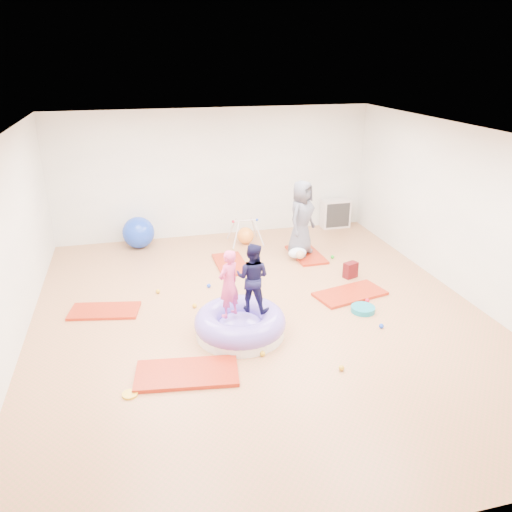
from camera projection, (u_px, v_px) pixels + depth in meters
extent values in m
cube|color=#A47A4A|center=(261.00, 316.00, 7.88)|extent=(7.00, 8.00, 0.01)
cube|color=white|center=(261.00, 136.00, 6.82)|extent=(7.00, 8.00, 0.01)
cube|color=white|center=(215.00, 174.00, 10.94)|extent=(7.00, 0.01, 2.80)
cube|color=white|center=(396.00, 402.00, 3.76)|extent=(7.00, 0.01, 2.80)
cube|color=white|center=(4.00, 254.00, 6.55)|extent=(0.01, 8.00, 2.80)
cube|color=white|center=(468.00, 215.00, 8.15)|extent=(0.01, 8.00, 2.80)
cube|color=#B62C0A|center=(187.00, 373.00, 6.41)|extent=(1.39, 0.83, 0.05)
cube|color=#B62C0A|center=(105.00, 311.00, 7.97)|extent=(1.16, 0.74, 0.05)
cube|color=#B62C0A|center=(231.00, 264.00, 9.76)|extent=(0.58, 1.13, 0.05)
cube|color=#B62C0A|center=(350.00, 294.00, 8.54)|extent=(1.31, 0.86, 0.05)
cube|color=#B62C0A|center=(306.00, 255.00, 10.21)|extent=(0.58, 1.12, 0.05)
cylinder|color=white|center=(240.00, 330.00, 7.33)|extent=(1.30, 1.30, 0.15)
torus|color=#725ACB|center=(240.00, 322.00, 7.28)|extent=(1.34, 1.34, 0.36)
ellipsoid|color=#725ACB|center=(240.00, 327.00, 7.31)|extent=(0.71, 0.71, 0.32)
imported|color=#D33E7C|center=(229.00, 281.00, 6.98)|extent=(0.44, 0.41, 1.01)
imported|color=black|center=(253.00, 274.00, 7.14)|extent=(0.63, 0.59, 1.04)
imported|color=#525463|center=(301.00, 218.00, 9.94)|extent=(0.87, 0.86, 1.52)
ellipsoid|color=white|center=(297.00, 253.00, 9.95)|extent=(0.37, 0.24, 0.21)
sphere|color=tan|center=(300.00, 255.00, 9.78)|extent=(0.17, 0.17, 0.17)
sphere|color=gold|center=(263.00, 354.00, 6.81)|extent=(0.07, 0.07, 0.07)
sphere|color=green|center=(332.00, 257.00, 10.06)|extent=(0.07, 0.07, 0.07)
sphere|color=blue|center=(381.00, 326.00, 7.50)|extent=(0.07, 0.07, 0.07)
sphere|color=red|center=(367.00, 301.00, 8.28)|extent=(0.07, 0.07, 0.07)
sphere|color=gold|center=(158.00, 291.00, 8.60)|extent=(0.07, 0.07, 0.07)
sphere|color=blue|center=(209.00, 286.00, 8.80)|extent=(0.07, 0.07, 0.07)
sphere|color=gold|center=(194.00, 306.00, 8.11)|extent=(0.07, 0.07, 0.07)
sphere|color=gold|center=(341.00, 368.00, 6.50)|extent=(0.07, 0.07, 0.07)
sphere|color=blue|center=(138.00, 233.00, 10.54)|extent=(0.67, 0.67, 0.67)
sphere|color=orange|center=(245.00, 236.00, 10.81)|extent=(0.36, 0.36, 0.36)
cylinder|color=beige|center=(236.00, 236.00, 10.50)|extent=(0.20, 0.21, 0.54)
cylinder|color=beige|center=(232.00, 229.00, 10.91)|extent=(0.20, 0.21, 0.54)
cylinder|color=beige|center=(259.00, 234.00, 10.61)|extent=(0.20, 0.21, 0.54)
cylinder|color=beige|center=(254.00, 227.00, 11.03)|extent=(0.20, 0.21, 0.54)
cylinder|color=beige|center=(245.00, 221.00, 10.68)|extent=(0.52, 0.03, 0.03)
sphere|color=red|center=(233.00, 222.00, 10.62)|extent=(0.06, 0.06, 0.06)
sphere|color=blue|center=(257.00, 220.00, 10.73)|extent=(0.06, 0.06, 0.06)
cube|color=beige|center=(335.00, 213.00, 11.81)|extent=(0.66, 0.32, 0.66)
cube|color=#2C2A2B|center=(338.00, 215.00, 11.67)|extent=(0.57, 0.02, 0.57)
cube|color=beige|center=(336.00, 214.00, 11.76)|extent=(0.02, 0.23, 0.58)
cube|color=beige|center=(336.00, 214.00, 11.76)|extent=(0.58, 0.23, 0.02)
cylinder|color=#137B92|center=(363.00, 309.00, 7.99)|extent=(0.38, 0.38, 0.09)
cube|color=maroon|center=(350.00, 270.00, 9.18)|extent=(0.29, 0.24, 0.29)
cylinder|color=gold|center=(130.00, 394.00, 6.03)|extent=(0.19, 0.19, 0.03)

